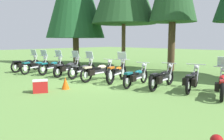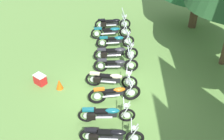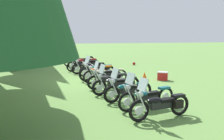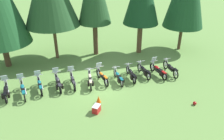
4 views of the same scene
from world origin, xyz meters
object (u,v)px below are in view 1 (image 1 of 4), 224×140
motorcycle_2 (52,66)px  motorcycle_4 (83,69)px  motorcycle_10 (223,84)px  motorcycle_5 (98,71)px  picnic_cooler (40,86)px  motorcycle_1 (36,65)px  traffic_cone (65,83)px  motorcycle_8 (162,78)px  motorcycle_9 (192,80)px  motorcycle_0 (26,64)px  motorcycle_3 (68,67)px  motorcycle_6 (117,72)px  motorcycle_7 (136,76)px

motorcycle_2 → motorcycle_4: size_ratio=0.97×
motorcycle_4 → motorcycle_10: size_ratio=0.95×
motorcycle_5 → picnic_cooler: (0.31, -3.23, -0.23)m
motorcycle_1 → traffic_cone: bearing=-124.6°
motorcycle_8 → picnic_cooler: size_ratio=3.49×
motorcycle_8 → picnic_cooler: motorcycle_8 is taller
motorcycle_9 → picnic_cooler: bearing=122.2°
motorcycle_0 → motorcycle_4: (4.44, 1.01, -0.02)m
motorcycle_0 → motorcycle_1: motorcycle_0 is taller
motorcycle_0 → picnic_cooler: size_ratio=3.32×
motorcycle_0 → motorcycle_10: size_ratio=0.96×
motorcycle_3 → motorcycle_10: (7.76, 1.04, -0.01)m
motorcycle_0 → motorcycle_3: (3.41, 0.78, -0.00)m
motorcycle_9 → motorcycle_4: bearing=85.1°
motorcycle_4 → motorcycle_6: 2.22m
motorcycle_6 → picnic_cooler: 3.67m
motorcycle_4 → motorcycle_9: size_ratio=0.99×
motorcycle_3 → motorcycle_6: size_ratio=1.06×
motorcycle_2 → motorcycle_7: 5.76m
motorcycle_5 → picnic_cooler: 3.25m
motorcycle_0 → traffic_cone: size_ratio=4.57×
motorcycle_5 → motorcycle_8: size_ratio=1.03×
motorcycle_7 → motorcycle_9: (2.16, 0.77, 0.01)m
motorcycle_0 → motorcycle_7: size_ratio=1.00×
motorcycle_0 → motorcycle_8: motorcycle_0 is taller
motorcycle_8 → traffic_cone: bearing=128.7°
motorcycle_10 → picnic_cooler: bearing=110.9°
motorcycle_0 → picnic_cooler: bearing=-125.4°
motorcycle_5 → motorcycle_9: (4.31, 0.98, -0.02)m
motorcycle_0 → motorcycle_2: 2.22m
motorcycle_4 → traffic_cone: 2.91m
motorcycle_1 → traffic_cone: motorcycle_1 is taller
motorcycle_3 → motorcycle_7: size_ratio=1.03×
motorcycle_1 → motorcycle_3: bearing=-93.9°
motorcycle_6 → motorcycle_9: 3.45m
motorcycle_5 → motorcycle_1: bearing=97.2°
picnic_cooler → motorcycle_2: bearing=143.5°
motorcycle_1 → picnic_cooler: motorcycle_1 is taller
traffic_cone → motorcycle_2: bearing=155.2°
motorcycle_3 → motorcycle_7: bearing=-100.7°
motorcycle_3 → motorcycle_9: size_ratio=1.04×
motorcycle_0 → picnic_cooler: motorcycle_0 is taller
motorcycle_0 → motorcycle_6: size_ratio=1.02×
picnic_cooler → motorcycle_9: bearing=46.4°
motorcycle_2 → motorcycle_8: bearing=-98.4°
motorcycle_7 → motorcycle_3: bearing=83.8°
motorcycle_6 → motorcycle_0: bearing=82.0°
motorcycle_2 → motorcycle_10: bearing=-98.6°
motorcycle_10 → picnic_cooler: (-5.15, -4.11, -0.22)m
motorcycle_0 → motorcycle_9: 10.21m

